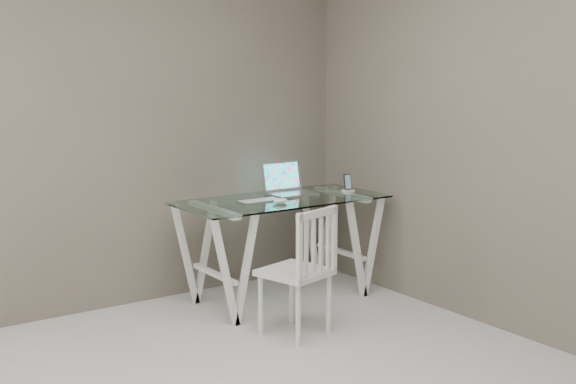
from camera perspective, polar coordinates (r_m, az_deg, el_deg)
name	(u,v)px	position (r m, az deg, el deg)	size (l,w,h in m)	color
room	(260,52)	(2.97, -2.21, 10.98)	(4.50, 4.52, 2.71)	#B8B5B0
desk	(281,248)	(5.22, -0.52, -4.46)	(1.50, 0.70, 0.75)	silver
chair	(303,266)	(4.48, 1.23, -5.86)	(0.46, 0.46, 0.83)	silver
laptop	(288,186)	(5.35, -0.03, 0.46)	(0.34, 0.28, 0.23)	silver
keyboard	(259,201)	(5.05, -2.28, -0.69)	(0.30, 0.13, 0.01)	silver
mouse	(280,201)	(4.97, -0.61, -0.70)	(0.11, 0.07, 0.04)	white
phone_dock	(348,187)	(5.46, 4.76, 0.40)	(0.07, 0.07, 0.13)	white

